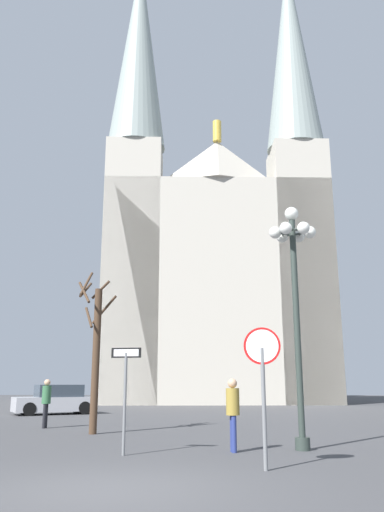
{
  "coord_description": "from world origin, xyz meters",
  "views": [
    {
      "loc": [
        1.69,
        -8.35,
        1.59
      ],
      "look_at": [
        0.5,
        17.57,
        7.95
      ],
      "focal_mm": 36.22,
      "sensor_mm": 36.0,
      "label": 1
    }
  ],
  "objects": [
    {
      "name": "one_way_arrow_sign",
      "position": [
        -0.4,
        3.79,
        1.52
      ],
      "size": [
        0.72,
        0.14,
        2.37
      ],
      "color": "slate",
      "rests_on": "ground"
    },
    {
      "name": "pedestrian_walking",
      "position": [
        -4.45,
        10.67,
        1.03
      ],
      "size": [
        0.32,
        0.32,
        1.7
      ],
      "color": "black",
      "rests_on": "ground"
    },
    {
      "name": "bare_tree",
      "position": [
        -2.27,
        8.62,
        2.63
      ],
      "size": [
        1.33,
        1.33,
        5.32
      ],
      "color": "#473323",
      "rests_on": "ground"
    },
    {
      "name": "pedestrian_standing",
      "position": [
        2.08,
        4.46,
        1.01
      ],
      "size": [
        0.32,
        0.32,
        1.68
      ],
      "color": "navy",
      "rests_on": "ground"
    },
    {
      "name": "street_lamp",
      "position": [
        3.75,
        4.86,
        4.18
      ],
      "size": [
        1.23,
        1.11,
        6.14
      ],
      "color": "#2D3833",
      "rests_on": "ground"
    },
    {
      "name": "parked_car_near_silver",
      "position": [
        -6.58,
        18.82,
        0.69
      ],
      "size": [
        4.36,
        3.52,
        1.47
      ],
      "color": "#B7B7BC",
      "rests_on": "ground"
    },
    {
      "name": "cathedral",
      "position": [
        1.74,
        34.0,
        12.72
      ],
      "size": [
        18.67,
        12.41,
        40.67
      ],
      "color": "#BCB5A5",
      "rests_on": "ground"
    },
    {
      "name": "stop_sign",
      "position": [
        2.59,
        1.89,
        1.83
      ],
      "size": [
        0.71,
        0.18,
        2.64
      ],
      "color": "slate",
      "rests_on": "ground"
    },
    {
      "name": "ground_plane",
      "position": [
        0.0,
        0.0,
        0.0
      ],
      "size": [
        120.0,
        120.0,
        0.0
      ],
      "primitive_type": "plane",
      "color": "#424244"
    }
  ]
}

